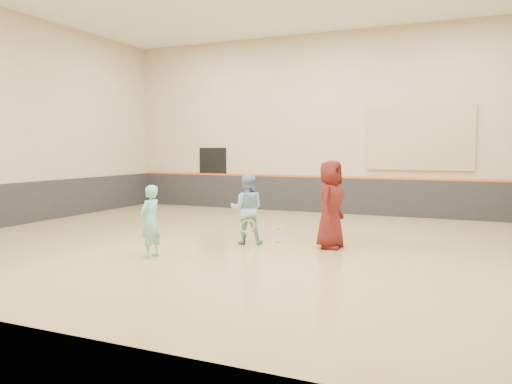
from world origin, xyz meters
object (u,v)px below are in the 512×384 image
at_px(girl, 150,221).
at_px(spare_racket, 278,226).
at_px(instructor, 247,209).
at_px(young_man, 330,204).

xyz_separation_m(girl, spare_racket, (0.96, 4.62, -0.69)).
bearing_deg(spare_racket, instructor, -85.59).
relative_size(young_man, spare_racket, 2.65).
distance_m(instructor, spare_racket, 2.63).
relative_size(girl, spare_racket, 2.00).
height_order(girl, young_man, young_man).
relative_size(girl, instructor, 0.91).
distance_m(instructor, young_man, 1.91).
bearing_deg(instructor, spare_racket, -105.24).
distance_m(young_man, spare_racket, 3.20).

